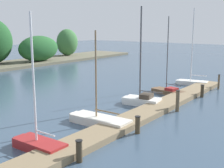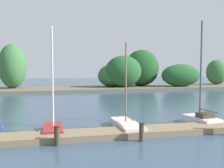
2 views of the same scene
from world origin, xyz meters
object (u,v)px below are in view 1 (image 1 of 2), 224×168
at_px(mooring_piling_4, 202,91).
at_px(mooring_piling_5, 219,82).
at_px(sailboat_3, 141,99).
at_px(sailboat_4, 167,90).
at_px(mooring_piling_3, 178,101).
at_px(sailboat_2, 98,119).
at_px(mooring_piling_1, 79,151).
at_px(sailboat_1, 38,143).
at_px(sailboat_5, 191,81).
at_px(mooring_piling_2, 138,125).

xyz_separation_m(mooring_piling_4, mooring_piling_5, (4.05, -0.12, 0.17)).
bearing_deg(sailboat_3, sailboat_4, -98.31).
distance_m(sailboat_4, mooring_piling_3, 5.57).
bearing_deg(sailboat_2, mooring_piling_4, -105.03).
height_order(mooring_piling_1, mooring_piling_4, mooring_piling_4).
xyz_separation_m(sailboat_3, mooring_piling_5, (9.04, -3.02, 0.26)).
distance_m(sailboat_2, mooring_piling_1, 5.12).
height_order(sailboat_1, sailboat_2, sailboat_1).
xyz_separation_m(sailboat_5, mooring_piling_3, (-9.83, -2.88, 0.40)).
bearing_deg(sailboat_5, mooring_piling_1, 87.72).
relative_size(sailboat_2, mooring_piling_2, 5.65).
height_order(sailboat_1, mooring_piling_5, sailboat_1).
bearing_deg(sailboat_5, sailboat_2, 80.48).
bearing_deg(mooring_piling_2, mooring_piling_1, 177.39).
relative_size(sailboat_3, mooring_piling_1, 7.17).
height_order(sailboat_4, mooring_piling_1, sailboat_4).
xyz_separation_m(sailboat_4, mooring_piling_4, (0.46, -2.93, 0.23)).
height_order(mooring_piling_3, mooring_piling_4, mooring_piling_3).
relative_size(sailboat_2, sailboat_5, 0.74).
relative_size(mooring_piling_3, mooring_piling_5, 1.07).
bearing_deg(mooring_piling_1, sailboat_3, 15.70).
distance_m(sailboat_1, mooring_piling_5, 19.41).
distance_m(mooring_piling_1, mooring_piling_3, 9.86).
height_order(sailboat_5, mooring_piling_5, sailboat_5).
distance_m(mooring_piling_3, mooring_piling_5, 9.18).
bearing_deg(sailboat_2, mooring_piling_1, 118.87).
bearing_deg(mooring_piling_1, mooring_piling_3, -1.03).
bearing_deg(mooring_piling_4, mooring_piling_2, -179.36).
bearing_deg(sailboat_3, mooring_piling_3, 168.57).
distance_m(sailboat_3, sailboat_4, 4.52).
relative_size(sailboat_3, sailboat_5, 0.96).
height_order(mooring_piling_1, mooring_piling_3, mooring_piling_3).
bearing_deg(mooring_piling_1, sailboat_5, 7.82).
xyz_separation_m(sailboat_3, sailboat_4, (4.52, 0.03, -0.14)).
height_order(sailboat_4, mooring_piling_2, sailboat_4).
bearing_deg(sailboat_1, mooring_piling_5, -98.23).
bearing_deg(mooring_piling_1, mooring_piling_4, -0.34).
height_order(sailboat_1, mooring_piling_2, sailboat_1).
bearing_deg(sailboat_1, mooring_piling_4, -99.92).
bearing_deg(sailboat_4, mooring_piling_2, 119.95).
bearing_deg(sailboat_5, mooring_piling_3, 96.23).
bearing_deg(mooring_piling_1, sailboat_4, 11.06).
relative_size(sailboat_4, sailboat_5, 0.88).
xyz_separation_m(sailboat_2, mooring_piling_1, (-4.44, -2.55, 0.21)).
relative_size(sailboat_1, mooring_piling_1, 6.42).
height_order(sailboat_3, mooring_piling_1, sailboat_3).
distance_m(sailboat_5, mooring_piling_4, 5.47).
relative_size(mooring_piling_4, mooring_piling_5, 0.76).
bearing_deg(mooring_piling_5, mooring_piling_3, 179.83).
height_order(sailboat_3, mooring_piling_5, sailboat_3).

